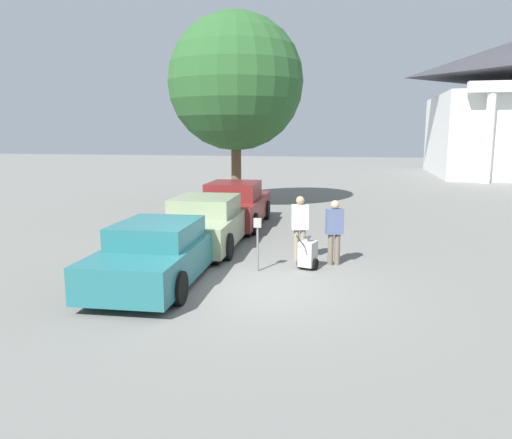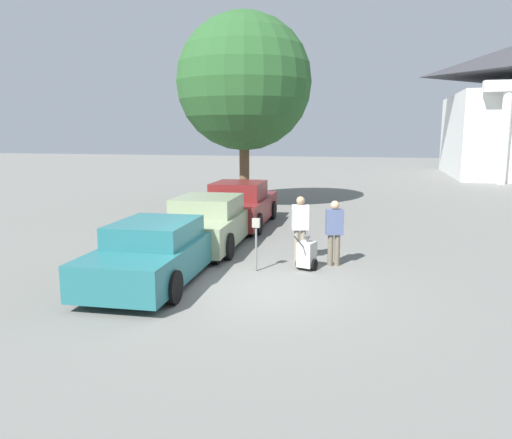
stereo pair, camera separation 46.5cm
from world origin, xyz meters
The scene contains 9 objects.
ground_plane centered at (0.00, 0.00, 0.00)m, with size 120.00×120.00×0.00m, color slate.
parked_car_teal centered at (-2.26, 0.17, 0.65)m, with size 2.16×5.03×1.37m.
parked_car_sage centered at (-2.26, 3.69, 0.70)m, with size 2.24×4.96×1.48m.
parked_car_maroon centered at (-2.26, 7.02, 0.73)m, with size 2.25×4.95×1.58m.
parking_meter centered at (-0.28, 1.35, 0.90)m, with size 0.18×0.09×1.29m.
person_worker centered at (0.58, 2.62, 0.96)m, with size 0.47×0.34×1.68m.
person_supervisor centered at (1.48, 2.32, 0.93)m, with size 0.47×0.33×1.64m.
equipment_cart centered at (0.88, 1.79, 0.39)m, with size 0.53×1.00×1.00m.
shade_tree centered at (-3.34, 11.65, 5.44)m, with size 5.89×5.89×8.40m.
Camera 2 is at (2.48, -9.93, 3.29)m, focal length 35.00 mm.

